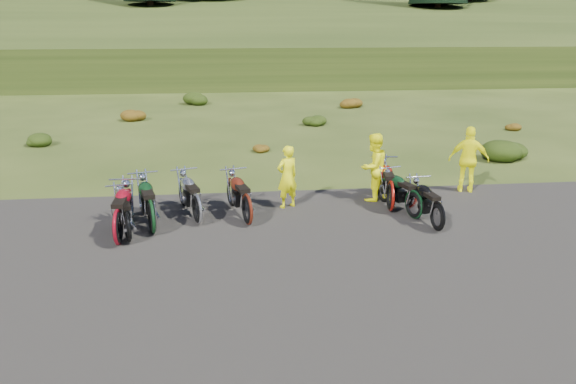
{
  "coord_description": "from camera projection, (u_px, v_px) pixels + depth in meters",
  "views": [
    {
      "loc": [
        -1.56,
        -11.54,
        4.81
      ],
      "look_at": [
        -0.18,
        1.17,
        0.87
      ],
      "focal_mm": 35.0,
      "sensor_mm": 36.0,
      "label": 1
    }
  ],
  "objects": [
    {
      "name": "shrub_4",
      "position": [
        259.0,
        146.0,
        21.17
      ],
      "size": [
        0.77,
        0.77,
        0.45
      ],
      "primitive_type": "ellipsoid",
      "color": "#6D340D",
      "rests_on": "ground"
    },
    {
      "name": "motorcycle_0",
      "position": [
        129.0,
        243.0,
        12.61
      ],
      "size": [
        1.21,
        2.13,
        1.06
      ],
      "primitive_type": null,
      "rotation": [
        0.0,
        0.0,
        1.85
      ],
      "color": "black",
      "rests_on": "ground"
    },
    {
      "name": "hill_plateau",
      "position": [
        232.0,
        43.0,
        117.04
      ],
      "size": [
        300.0,
        90.0,
        9.17
      ],
      "primitive_type": "cube",
      "color": "#293812",
      "rests_on": "ground"
    },
    {
      "name": "motorcycle_4",
      "position": [
        248.0,
        226.0,
        13.67
      ],
      "size": [
        1.24,
        2.29,
        1.14
      ],
      "primitive_type": null,
      "rotation": [
        0.0,
        0.0,
        1.82
      ],
      "color": "#571B0E",
      "rests_on": "ground"
    },
    {
      "name": "shrub_3",
      "position": [
        197.0,
        97.0,
        32.87
      ],
      "size": [
        1.56,
        1.56,
        0.92
      ],
      "primitive_type": "ellipsoid",
      "color": "black",
      "rests_on": "ground"
    },
    {
      "name": "hill_slope",
      "position": [
        240.0,
        66.0,
        60.04
      ],
      "size": [
        300.0,
        45.97,
        9.37
      ],
      "primitive_type": null,
      "rotation": [
        0.14,
        0.0,
        0.0
      ],
      "color": "#293812",
      "rests_on": "ground"
    },
    {
      "name": "shrub_5",
      "position": [
        314.0,
        119.0,
        26.49
      ],
      "size": [
        1.03,
        1.03,
        0.61
      ],
      "primitive_type": "ellipsoid",
      "color": "black",
      "rests_on": "ground"
    },
    {
      "name": "motorcycle_1",
      "position": [
        119.0,
        245.0,
        12.47
      ],
      "size": [
        0.76,
        2.27,
        1.19
      ],
      "primitive_type": null,
      "rotation": [
        0.0,
        0.0,
        1.57
      ],
      "color": "maroon",
      "rests_on": "ground"
    },
    {
      "name": "motorcycle_5",
      "position": [
        436.0,
        232.0,
        13.28
      ],
      "size": [
        0.88,
        2.07,
        1.05
      ],
      "primitive_type": null,
      "rotation": [
        0.0,
        0.0,
        1.68
      ],
      "color": "black",
      "rests_on": "ground"
    },
    {
      "name": "person_right_b",
      "position": [
        469.0,
        160.0,
        16.03
      ],
      "size": [
        1.2,
        0.8,
        1.9
      ],
      "primitive_type": "imported",
      "rotation": [
        0.0,
        0.0,
        2.81
      ],
      "color": "#F0EF0C",
      "rests_on": "ground"
    },
    {
      "name": "shrub_8",
      "position": [
        510.0,
        125.0,
        25.42
      ],
      "size": [
        0.77,
        0.77,
        0.45
      ],
      "primitive_type": "ellipsoid",
      "color": "#6D340D",
      "rests_on": "ground"
    },
    {
      "name": "person_middle",
      "position": [
        287.0,
        178.0,
        14.7
      ],
      "size": [
        0.72,
        0.63,
        1.67
      ],
      "primitive_type": "imported",
      "rotation": [
        0.0,
        0.0,
        3.61
      ],
      "color": "#F0EF0C",
      "rests_on": "ground"
    },
    {
      "name": "motorcycle_6",
      "position": [
        390.0,
        212.0,
        14.64
      ],
      "size": [
        1.01,
        2.34,
        1.19
      ],
      "primitive_type": null,
      "rotation": [
        0.0,
        0.0,
        1.46
      ],
      "color": "maroon",
      "rests_on": "ground"
    },
    {
      "name": "gravel_pad",
      "position": [
        315.0,
        284.0,
        10.64
      ],
      "size": [
        20.0,
        12.0,
        0.04
      ],
      "primitive_type": "cube",
      "color": "black",
      "rests_on": "ground"
    },
    {
      "name": "motorcycle_3",
      "position": [
        198.0,
        225.0,
        13.72
      ],
      "size": [
        1.33,
        2.27,
        1.13
      ],
      "primitive_type": null,
      "rotation": [
        0.0,
        0.0,
        1.87
      ],
      "color": "#ADACB1",
      "rests_on": "ground"
    },
    {
      "name": "motorcycle_7",
      "position": [
        413.0,
        219.0,
        14.09
      ],
      "size": [
        1.26,
        2.17,
        1.08
      ],
      "primitive_type": null,
      "rotation": [
        0.0,
        0.0,
        1.87
      ],
      "color": "black",
      "rests_on": "ground"
    },
    {
      "name": "shrub_7",
      "position": [
        506.0,
        147.0,
        20.01
      ],
      "size": [
        1.56,
        1.56,
        0.92
      ],
      "primitive_type": "ellipsoid",
      "color": "black",
      "rests_on": "ground"
    },
    {
      "name": "motorcycle_2",
      "position": [
        153.0,
        234.0,
        13.1
      ],
      "size": [
        1.3,
        2.39,
        1.19
      ],
      "primitive_type": null,
      "rotation": [
        0.0,
        0.0,
        1.82
      ],
      "color": "black",
      "rests_on": "ground"
    },
    {
      "name": "shrub_2",
      "position": [
        132.0,
        113.0,
        27.56
      ],
      "size": [
        1.3,
        1.3,
        0.77
      ],
      "primitive_type": "ellipsoid",
      "color": "#6D340D",
      "rests_on": "ground"
    },
    {
      "name": "shrub_1",
      "position": [
        37.0,
        138.0,
        22.24
      ],
      "size": [
        1.03,
        1.03,
        0.61
      ],
      "primitive_type": "ellipsoid",
      "color": "black",
      "rests_on": "ground"
    },
    {
      "name": "shrub_6",
      "position": [
        350.0,
        101.0,
        31.8
      ],
      "size": [
        1.3,
        1.3,
        0.77
      ],
      "primitive_type": "ellipsoid",
      "color": "#6D340D",
      "rests_on": "ground"
    },
    {
      "name": "person_right_a",
      "position": [
        373.0,
        168.0,
        15.28
      ],
      "size": [
        1.14,
        1.1,
        1.86
      ],
      "primitive_type": "imported",
      "rotation": [
        0.0,
        0.0,
        3.78
      ],
      "color": "#F0EF0C",
      "rests_on": "ground"
    },
    {
      "name": "ground",
      "position": [
        302.0,
        244.0,
        12.54
      ],
      "size": [
        300.0,
        300.0,
        0.0
      ],
      "primitive_type": "plane",
      "color": "#303F15",
      "rests_on": "ground"
    }
  ]
}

